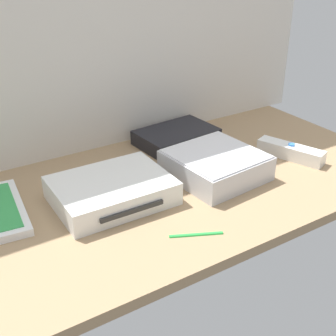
% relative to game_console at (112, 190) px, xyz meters
% --- Properties ---
extents(ground_plane, '(1.00, 0.48, 0.02)m').
position_rel_game_console_xyz_m(ground_plane, '(0.12, -0.01, -0.03)').
color(ground_plane, '#9E7F5B').
rests_on(ground_plane, ground).
extents(back_wall, '(1.10, 0.01, 0.64)m').
position_rel_game_console_xyz_m(back_wall, '(0.12, 0.24, 0.30)').
color(back_wall, silver).
rests_on(back_wall, ground).
extents(game_console, '(0.21, 0.17, 0.04)m').
position_rel_game_console_xyz_m(game_console, '(0.00, 0.00, 0.00)').
color(game_console, white).
rests_on(game_console, ground_plane).
extents(mini_computer, '(0.18, 0.18, 0.05)m').
position_rel_game_console_xyz_m(mini_computer, '(0.22, -0.03, 0.00)').
color(mini_computer, silver).
rests_on(mini_computer, ground_plane).
extents(network_router, '(0.19, 0.13, 0.03)m').
position_rel_game_console_xyz_m(network_router, '(0.24, 0.15, -0.00)').
color(network_router, black).
rests_on(network_router, ground_plane).
extents(remote_wand, '(0.08, 0.15, 0.03)m').
position_rel_game_console_xyz_m(remote_wand, '(0.41, -0.05, -0.01)').
color(remote_wand, white).
rests_on(remote_wand, ground_plane).
extents(stylus_pen, '(0.08, 0.04, 0.01)m').
position_rel_game_console_xyz_m(stylus_pen, '(0.07, -0.17, -0.02)').
color(stylus_pen, green).
rests_on(stylus_pen, ground_plane).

